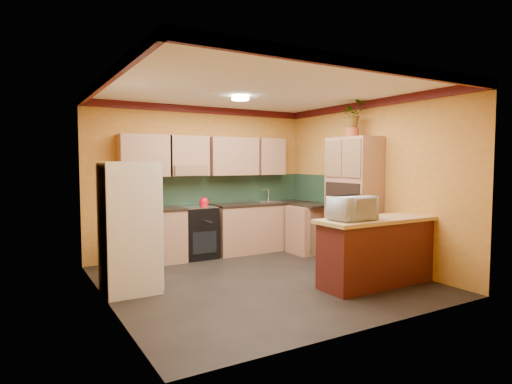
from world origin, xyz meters
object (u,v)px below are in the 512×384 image
at_px(base_cabinets_back, 230,230).
at_px(breakfast_bar, 380,253).
at_px(stove, 198,232).
at_px(microwave, 352,208).
at_px(fridge, 129,227).
at_px(pantry, 353,201).

height_order(base_cabinets_back, breakfast_bar, same).
bearing_deg(stove, breakfast_bar, -61.17).
bearing_deg(microwave, stove, 108.29).
relative_size(stove, microwave, 1.59).
bearing_deg(breakfast_bar, fridge, 155.70).
bearing_deg(base_cabinets_back, pantry, -49.77).
distance_m(base_cabinets_back, stove, 0.63).
distance_m(base_cabinets_back, pantry, 2.31).
distance_m(fridge, microwave, 2.92).
height_order(stove, pantry, pantry).
distance_m(stove, pantry, 2.74).
xyz_separation_m(stove, breakfast_bar, (1.54, -2.80, -0.02)).
bearing_deg(fridge, pantry, -4.61).
height_order(base_cabinets_back, fridge, fridge).
distance_m(pantry, microwave, 1.51).
height_order(base_cabinets_back, microwave, microwave).
height_order(fridge, pantry, pantry).
bearing_deg(fridge, base_cabinets_back, 33.13).
distance_m(base_cabinets_back, microwave, 2.90).
bearing_deg(fridge, microwave, -28.48).
xyz_separation_m(base_cabinets_back, microwave, (0.40, -2.80, 0.65)).
relative_size(base_cabinets_back, fridge, 2.15).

